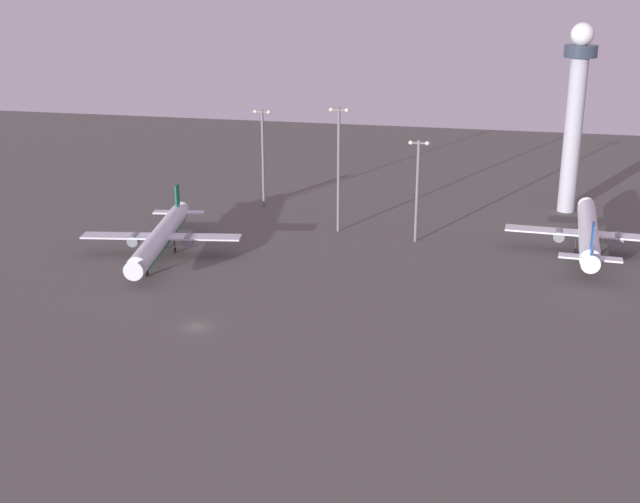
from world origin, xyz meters
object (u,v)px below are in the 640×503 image
control_tower (576,106)px  apron_light_central (339,163)px  airplane_near_gate (588,233)px  apron_light_west (417,184)px  apron_light_east (263,152)px  airplane_taxiway_distant (161,237)px

control_tower → apron_light_central: 62.50m
control_tower → airplane_near_gate: 40.51m
airplane_near_gate → apron_light_west: 38.64m
apron_light_east → control_tower: bearing=10.0°
apron_light_east → apron_light_central: size_ratio=0.87×
airplane_taxiway_distant → apron_light_east: bearing=-113.0°
apron_light_central → apron_light_west: size_ratio=1.26×
airplane_taxiway_distant → apron_light_west: size_ratio=1.90×
control_tower → apron_light_east: 79.13m
control_tower → airplane_taxiway_distant: bearing=-146.7°
airplane_taxiway_distant → apron_light_west: (52.31, 22.62, 9.16)m
airplane_near_gate → apron_light_east: (-79.90, 20.04, 10.14)m
control_tower → apron_light_east: bearing=-170.0°
airplane_near_gate → apron_light_central: apron_light_central is taller
airplane_taxiway_distant → airplane_near_gate: bearing=-175.5°
airplane_taxiway_distant → airplane_near_gate: 92.91m
apron_light_west → airplane_taxiway_distant: bearing=-156.6°
apron_light_central → apron_light_west: (18.84, -3.93, -3.08)m
apron_light_east → apron_light_central: bearing=-36.0°
control_tower → airplane_taxiway_distant: (-86.95, -57.22, -22.55)m
apron_light_central → control_tower: bearing=29.8°
apron_light_west → apron_light_central: bearing=168.2°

